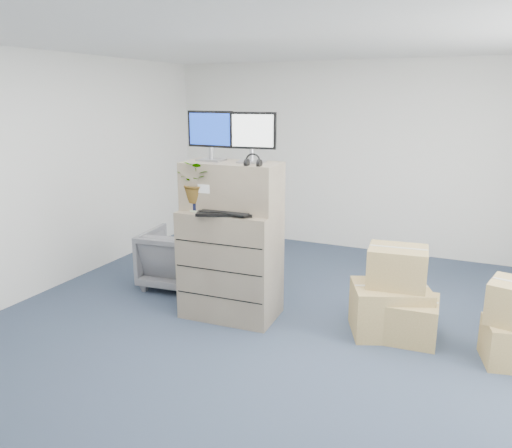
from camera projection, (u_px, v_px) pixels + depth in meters
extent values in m
plane|color=#29354A|center=(267.00, 347.00, 4.68)|extent=(7.00, 7.00, 0.00)
cube|color=silver|center=(360.00, 158.00, 7.43)|extent=(6.00, 0.02, 2.80)
cube|color=#83705A|center=(231.00, 264.00, 5.25)|extent=(1.01, 0.65, 1.15)
cube|color=#83705A|center=(232.00, 186.00, 5.10)|extent=(1.01, 0.54, 0.49)
cube|color=#99999E|center=(211.00, 160.00, 5.13)|extent=(0.27, 0.20, 0.02)
cylinder|color=#99999E|center=(211.00, 153.00, 5.12)|extent=(0.04, 0.04, 0.12)
cube|color=black|center=(210.00, 129.00, 5.06)|extent=(0.51, 0.04, 0.36)
cube|color=navy|center=(209.00, 129.00, 5.04)|extent=(0.46, 0.01, 0.32)
cube|color=#99999E|center=(251.00, 162.00, 4.99)|extent=(0.29, 0.23, 0.02)
cylinder|color=#99999E|center=(251.00, 155.00, 4.97)|extent=(0.04, 0.04, 0.12)
cube|color=black|center=(251.00, 131.00, 4.91)|extent=(0.50, 0.11, 0.36)
cube|color=silver|center=(251.00, 131.00, 4.89)|extent=(0.45, 0.07, 0.31)
torus|color=black|center=(253.00, 161.00, 4.75)|extent=(0.16, 0.02, 0.16)
cube|color=black|center=(225.00, 213.00, 4.94)|extent=(0.60, 0.41, 0.03)
ellipsoid|color=silver|center=(260.00, 214.00, 4.87)|extent=(0.11, 0.08, 0.03)
cylinder|color=gray|center=(241.00, 198.00, 5.10)|extent=(0.07, 0.07, 0.26)
cube|color=silver|center=(228.00, 209.00, 5.14)|extent=(0.07, 0.06, 0.02)
cube|color=black|center=(227.00, 201.00, 5.12)|extent=(0.07, 0.04, 0.13)
cube|color=black|center=(262.00, 208.00, 5.07)|extent=(0.25, 0.21, 0.07)
cube|color=#41A1DD|center=(267.00, 200.00, 5.07)|extent=(0.26, 0.15, 0.10)
cylinder|color=#B0C7A0|center=(198.00, 210.00, 5.12)|extent=(0.20, 0.20, 0.02)
cylinder|color=black|center=(198.00, 203.00, 5.11)|extent=(0.17, 0.17, 0.13)
imported|color=#1A5D1B|center=(198.00, 186.00, 5.06)|extent=(0.48, 0.51, 0.33)
imported|color=#5E5E63|center=(177.00, 255.00, 6.13)|extent=(0.83, 0.78, 0.78)
cube|color=#9A7F4A|center=(390.00, 310.00, 4.91)|extent=(0.87, 0.78, 0.50)
cube|color=#9A7F4A|center=(405.00, 318.00, 4.85)|extent=(0.62, 0.58, 0.39)
cube|color=#9A7F4A|center=(397.00, 267.00, 4.82)|extent=(0.59, 0.49, 0.38)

